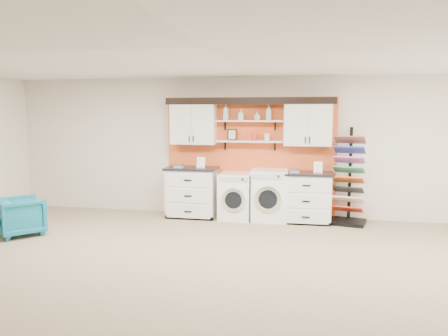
% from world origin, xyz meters
% --- Properties ---
extents(floor, '(10.00, 10.00, 0.00)m').
position_xyz_m(floor, '(0.00, 0.00, 0.00)').
color(floor, gray).
rests_on(floor, ground).
extents(ceiling, '(10.00, 10.00, 0.00)m').
position_xyz_m(ceiling, '(0.00, 0.00, 2.80)').
color(ceiling, white).
rests_on(ceiling, wall_back).
extents(wall_back, '(10.00, 0.00, 10.00)m').
position_xyz_m(wall_back, '(0.00, 4.00, 1.40)').
color(wall_back, beige).
rests_on(wall_back, floor).
extents(accent_panel, '(3.40, 0.07, 2.40)m').
position_xyz_m(accent_panel, '(0.00, 3.96, 1.20)').
color(accent_panel, '#DE5726').
rests_on(accent_panel, wall_back).
extents(upper_cabinet_left, '(0.90, 0.35, 0.84)m').
position_xyz_m(upper_cabinet_left, '(-1.13, 3.79, 1.88)').
color(upper_cabinet_left, white).
rests_on(upper_cabinet_left, wall_back).
extents(upper_cabinet_right, '(0.90, 0.35, 0.84)m').
position_xyz_m(upper_cabinet_right, '(1.13, 3.79, 1.88)').
color(upper_cabinet_right, white).
rests_on(upper_cabinet_right, wall_back).
extents(shelf_lower, '(1.32, 0.28, 0.03)m').
position_xyz_m(shelf_lower, '(0.00, 3.80, 1.53)').
color(shelf_lower, white).
rests_on(shelf_lower, wall_back).
extents(shelf_upper, '(1.32, 0.28, 0.03)m').
position_xyz_m(shelf_upper, '(0.00, 3.80, 1.93)').
color(shelf_upper, white).
rests_on(shelf_upper, wall_back).
extents(crown_molding, '(3.30, 0.41, 0.13)m').
position_xyz_m(crown_molding, '(0.00, 3.81, 2.33)').
color(crown_molding, black).
rests_on(crown_molding, wall_back).
extents(picture_frame, '(0.18, 0.02, 0.22)m').
position_xyz_m(picture_frame, '(-0.35, 3.85, 1.66)').
color(picture_frame, black).
rests_on(picture_frame, shelf_lower).
extents(canister_red, '(0.11, 0.11, 0.16)m').
position_xyz_m(canister_red, '(0.10, 3.80, 1.62)').
color(canister_red, red).
rests_on(canister_red, shelf_lower).
extents(canister_cream, '(0.10, 0.10, 0.14)m').
position_xyz_m(canister_cream, '(0.35, 3.80, 1.61)').
color(canister_cream, silver).
rests_on(canister_cream, shelf_lower).
extents(base_cabinet_left, '(1.03, 0.66, 1.01)m').
position_xyz_m(base_cabinet_left, '(-1.13, 3.64, 0.50)').
color(base_cabinet_left, white).
rests_on(base_cabinet_left, floor).
extents(base_cabinet_right, '(0.99, 0.66, 0.96)m').
position_xyz_m(base_cabinet_right, '(1.13, 3.64, 0.48)').
color(base_cabinet_right, white).
rests_on(base_cabinet_right, floor).
extents(washer, '(0.65, 0.71, 0.91)m').
position_xyz_m(washer, '(-0.23, 3.64, 0.46)').
color(washer, white).
rests_on(washer, floor).
extents(dryer, '(0.71, 0.71, 0.99)m').
position_xyz_m(dryer, '(0.43, 3.64, 0.50)').
color(dryer, white).
rests_on(dryer, floor).
extents(sample_rack, '(0.77, 0.69, 1.82)m').
position_xyz_m(sample_rack, '(1.91, 3.67, 0.56)').
color(sample_rack, black).
rests_on(sample_rack, floor).
extents(armchair, '(0.99, 1.00, 0.65)m').
position_xyz_m(armchair, '(-3.68, 1.82, 0.32)').
color(armchair, '#116E8F').
rests_on(armchair, floor).
extents(soap_bottle_a, '(0.15, 0.15, 0.31)m').
position_xyz_m(soap_bottle_a, '(-0.47, 3.80, 2.10)').
color(soap_bottle_a, silver).
rests_on(soap_bottle_a, shelf_upper).
extents(soap_bottle_b, '(0.11, 0.10, 0.22)m').
position_xyz_m(soap_bottle_b, '(-0.17, 3.80, 2.05)').
color(soap_bottle_b, silver).
rests_on(soap_bottle_b, shelf_upper).
extents(soap_bottle_c, '(0.18, 0.18, 0.16)m').
position_xyz_m(soap_bottle_c, '(0.15, 3.80, 2.03)').
color(soap_bottle_c, silver).
rests_on(soap_bottle_c, shelf_upper).
extents(soap_bottle_d, '(0.13, 0.12, 0.30)m').
position_xyz_m(soap_bottle_d, '(0.38, 3.80, 2.09)').
color(soap_bottle_d, silver).
rests_on(soap_bottle_d, shelf_upper).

